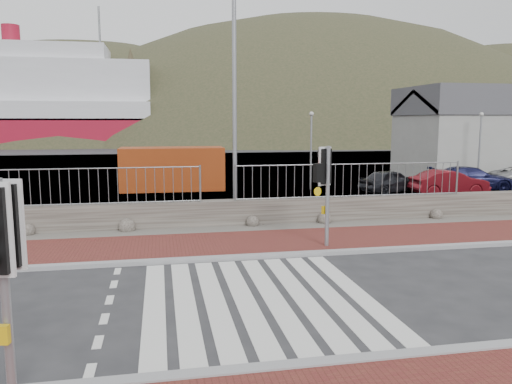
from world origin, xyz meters
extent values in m
plane|color=#28282B|center=(0.00, 0.00, 0.00)|extent=(220.00, 220.00, 0.00)
cube|color=brown|center=(0.00, 4.50, 0.04)|extent=(40.00, 3.00, 0.08)
cube|color=gray|center=(0.00, -3.00, 0.05)|extent=(40.00, 0.25, 0.12)
cube|color=gray|center=(0.00, 3.00, 0.05)|extent=(40.00, 0.25, 0.12)
cube|color=silver|center=(-2.10, 0.00, 0.01)|extent=(0.42, 5.60, 0.01)
cube|color=silver|center=(-1.50, 0.00, 0.01)|extent=(0.42, 5.60, 0.01)
cube|color=silver|center=(-0.90, 0.00, 0.01)|extent=(0.42, 5.60, 0.01)
cube|color=silver|center=(-0.30, 0.00, 0.01)|extent=(0.42, 5.60, 0.01)
cube|color=silver|center=(0.30, 0.00, 0.01)|extent=(0.42, 5.60, 0.01)
cube|color=silver|center=(0.90, 0.00, 0.01)|extent=(0.42, 5.60, 0.01)
cube|color=silver|center=(1.50, 0.00, 0.01)|extent=(0.42, 5.60, 0.01)
cube|color=silver|center=(2.10, 0.00, 0.01)|extent=(0.42, 5.60, 0.01)
cube|color=#59544C|center=(0.00, 6.50, 0.03)|extent=(40.00, 1.50, 0.06)
cube|color=#46403A|center=(0.00, 7.30, 0.45)|extent=(40.00, 0.60, 0.90)
cylinder|color=gray|center=(-4.80, 7.15, 2.10)|extent=(8.40, 0.04, 0.04)
cylinder|color=gray|center=(-0.60, 7.15, 1.50)|extent=(0.07, 0.07, 1.20)
cylinder|color=gray|center=(4.80, 7.15, 2.10)|extent=(8.40, 0.04, 0.04)
cylinder|color=gray|center=(0.60, 7.15, 1.50)|extent=(0.07, 0.07, 1.20)
cylinder|color=gray|center=(9.00, 7.15, 1.50)|extent=(0.07, 0.07, 1.20)
cube|color=#4C4C4F|center=(0.00, 27.90, 0.00)|extent=(120.00, 40.00, 0.50)
cube|color=#3F4C54|center=(0.00, 62.90, 0.00)|extent=(220.00, 50.00, 0.05)
cube|color=silver|center=(-18.00, 67.90, 9.00)|extent=(30.00, 12.00, 6.00)
cube|color=silver|center=(-18.00, 67.90, 13.00)|extent=(18.00, 10.00, 2.50)
cylinder|color=maroon|center=(-22.00, 67.90, 15.50)|extent=(2.40, 2.40, 3.00)
cylinder|color=gray|center=(-10.00, 67.90, 17.00)|extent=(0.30, 0.30, 6.00)
cube|color=#9E9E99|center=(20.00, 19.90, 2.00)|extent=(12.00, 6.00, 4.00)
cube|color=#4C4C51|center=(20.00, 19.90, 4.90)|extent=(12.20, 6.20, 1.80)
ellipsoid|color=#2C321E|center=(-15.00, 87.90, -20.00)|extent=(106.40, 68.40, 76.00)
ellipsoid|color=#2C321E|center=(30.00, 87.90, -26.00)|extent=(140.00, 90.00, 100.00)
ellipsoid|color=#2C321E|center=(75.00, 87.90, -20.00)|extent=(112.00, 72.00, 80.00)
cylinder|color=gray|center=(-3.78, -3.44, 1.48)|extent=(0.12, 0.12, 2.96)
cube|color=#CBA10B|center=(-3.78, -3.44, 1.11)|extent=(0.16, 0.11, 0.23)
cube|color=black|center=(-3.78, -3.44, 2.38)|extent=(0.46, 0.32, 1.11)
sphere|color=#0CE53F|center=(-3.78, -3.44, 2.06)|extent=(0.16, 0.16, 0.16)
cylinder|color=gray|center=(2.72, 3.67, 1.46)|extent=(0.12, 0.12, 2.93)
cube|color=#CBA10B|center=(2.72, 3.67, 1.10)|extent=(0.17, 0.13, 0.23)
cube|color=black|center=(2.72, 3.67, 2.35)|extent=(0.48, 0.39, 1.10)
sphere|color=red|center=(2.72, 3.67, 2.67)|extent=(0.16, 0.16, 0.16)
cube|color=black|center=(2.38, 3.53, 2.20)|extent=(0.28, 0.24, 0.52)
cylinder|color=gray|center=(0.73, 8.10, 4.37)|extent=(0.15, 0.15, 8.75)
cube|color=#9E3811|center=(-1.28, 17.13, 1.12)|extent=(5.42, 2.32, 2.25)
imported|color=black|center=(9.62, 13.83, 0.59)|extent=(3.72, 2.34, 1.18)
imported|color=maroon|center=(12.08, 12.53, 0.62)|extent=(3.79, 1.45, 1.23)
imported|color=#121339|center=(14.21, 13.86, 0.62)|extent=(4.55, 2.58, 1.24)
camera|label=1|loc=(-1.92, -9.63, 3.61)|focal=35.00mm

